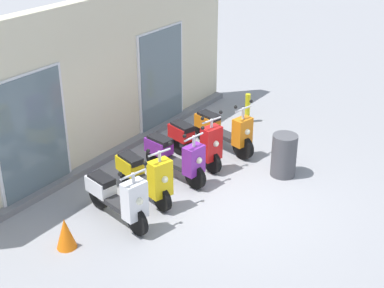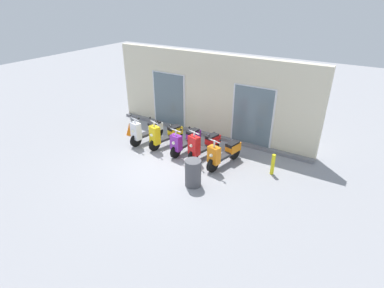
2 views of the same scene
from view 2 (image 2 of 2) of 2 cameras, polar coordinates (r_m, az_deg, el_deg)
The scene contains 10 objects.
ground_plane at distance 10.20m, azimuth -4.89°, elevation -4.09°, with size 40.00×40.00×0.00m, color #939399.
storefront_facade at distance 11.86m, azimuth 3.37°, elevation 8.81°, with size 8.39×0.50×3.23m.
scooter_white at distance 11.64m, azimuth -8.66°, elevation 2.53°, with size 0.67×1.55×1.22m.
scooter_yellow at distance 11.24m, azimuth -5.09°, elevation 1.76°, with size 0.73×1.50×1.24m.
scooter_purple at distance 10.77m, azimuth -1.25°, elevation 0.67°, with size 0.60×1.53×1.17m.
scooter_red at distance 10.44m, azimuth 2.15°, elevation -0.08°, with size 0.71×1.47×1.24m.
scooter_orange at distance 10.03m, azimuth 6.04°, elevation -1.75°, with size 0.68×1.63×1.22m.
trash_bin at distance 9.00m, azimuth 0.20°, elevation -5.48°, with size 0.48×0.48×0.84m, color #4C4C51.
traffic_cone at distance 12.48m, azimuth -11.62°, elevation 2.86°, with size 0.32×0.32×0.52m, color orange.
curb_bollard at distance 9.89m, azimuth 14.97°, elevation -3.73°, with size 0.12×0.12×0.70m, color yellow.
Camera 2 is at (5.27, -6.97, 5.26)m, focal length 28.32 mm.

